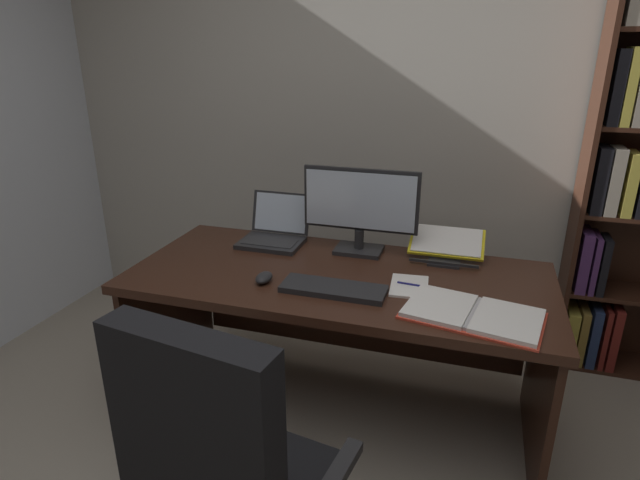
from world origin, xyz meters
name	(u,v)px	position (x,y,z in m)	size (l,w,h in m)	color
wall_back	(401,92)	(0.00, 1.96, 1.41)	(4.82, 0.12, 2.82)	#B2ADA3
desk	(342,305)	(-0.07, 0.99, 0.54)	(1.80, 0.81, 0.73)	#381E14
monitor	(360,210)	(-0.05, 1.18, 0.94)	(0.54, 0.16, 0.40)	#232326
laptop	(274,232)	(-0.48, 1.19, 0.78)	(0.30, 0.29, 0.23)	#232326
keyboard	(333,289)	(-0.05, 0.73, 0.75)	(0.42, 0.15, 0.02)	#232326
computer_mouse	(264,278)	(-0.35, 0.73, 0.75)	(0.06, 0.10, 0.04)	#232326
reading_stand_with_book	(446,245)	(0.35, 1.24, 0.79)	(0.34, 0.25, 0.12)	#232326
open_binder	(472,314)	(0.49, 0.68, 0.75)	(0.53, 0.37, 0.02)	#DB422D
notepad	(409,286)	(0.24, 0.86, 0.74)	(0.15, 0.21, 0.01)	white
pen	(414,285)	(0.26, 0.86, 0.75)	(0.01, 0.01, 0.14)	navy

